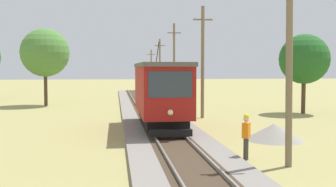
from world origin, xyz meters
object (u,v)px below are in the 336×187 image
(tree_right_near, at_px, (45,53))
(track_worker, at_px, (246,135))
(red_tram, at_px, (161,92))
(utility_pole_distant, at_px, (160,66))
(tree_left_near, at_px, (304,59))
(utility_pole_mid, at_px, (203,61))
(utility_pole_horizon, at_px, (151,69))
(utility_pole_far, at_px, (174,62))
(gravel_pile, at_px, (274,132))
(utility_pole_near_tram, at_px, (289,59))

(tree_right_near, bearing_deg, track_worker, -64.47)
(red_tram, height_order, tree_right_near, tree_right_near)
(utility_pole_distant, bearing_deg, tree_left_near, -71.65)
(utility_pole_distant, bearing_deg, red_tram, -96.31)
(red_tram, xyz_separation_m, tree_left_near, (12.01, 6.81, 2.04))
(utility_pole_mid, xyz_separation_m, utility_pole_distant, (0.00, 27.14, -0.14))
(utility_pole_distant, relative_size, utility_pole_horizon, 1.13)
(tree_right_near, bearing_deg, red_tram, -60.67)
(utility_pole_mid, height_order, utility_pole_far, utility_pole_far)
(utility_pole_horizon, distance_m, tree_left_near, 39.66)
(utility_pole_distant, xyz_separation_m, tree_right_near, (-12.66, -16.07, 1.09))
(utility_pole_far, bearing_deg, utility_pole_distant, 90.00)
(utility_pole_horizon, bearing_deg, red_tram, -94.48)
(red_tram, bearing_deg, utility_pole_mid, 55.07)
(utility_pole_mid, relative_size, gravel_pile, 2.76)
(gravel_pile, bearing_deg, tree_right_near, 125.29)
(tree_right_near, bearing_deg, gravel_pile, -54.71)
(gravel_pile, relative_size, tree_left_near, 0.46)
(utility_pole_mid, bearing_deg, utility_pole_far, 90.00)
(utility_pole_near_tram, bearing_deg, red_tram, 111.69)
(utility_pole_distant, bearing_deg, utility_pole_mid, -90.00)
(tree_left_near, bearing_deg, utility_pole_distant, 108.35)
(utility_pole_distant, bearing_deg, tree_right_near, -128.23)
(utility_pole_near_tram, xyz_separation_m, gravel_pile, (1.59, 5.02, -3.43))
(track_worker, bearing_deg, utility_pole_mid, 118.92)
(tree_right_near, bearing_deg, utility_pole_distant, 51.77)
(utility_pole_mid, relative_size, track_worker, 4.42)
(utility_pole_near_tram, distance_m, utility_pole_horizon, 54.53)
(red_tram, bearing_deg, tree_right_near, 119.33)
(utility_pole_far, relative_size, utility_pole_distant, 1.08)
(gravel_pile, distance_m, tree_right_near, 25.08)
(tree_left_near, bearing_deg, red_tram, -150.43)
(utility_pole_far, bearing_deg, red_tram, -100.77)
(utility_pole_near_tram, bearing_deg, utility_pole_horizon, 90.00)
(utility_pole_horizon, relative_size, gravel_pile, 2.36)
(utility_pole_mid, height_order, tree_left_near, utility_pole_mid)
(gravel_pile, distance_m, tree_left_near, 13.32)
(red_tram, bearing_deg, utility_pole_far, 79.23)
(utility_pole_near_tram, bearing_deg, track_worker, 136.70)
(utility_pole_far, bearing_deg, utility_pole_mid, -90.00)
(utility_pole_mid, height_order, tree_right_near, utility_pole_mid)
(utility_pole_distant, relative_size, tree_right_near, 1.05)
(utility_pole_mid, height_order, utility_pole_horizon, utility_pole_mid)
(utility_pole_distant, height_order, tree_right_near, utility_pole_distant)
(red_tram, distance_m, utility_pole_far, 19.20)
(track_worker, bearing_deg, tree_left_near, 90.86)
(utility_pole_distant, relative_size, gravel_pile, 2.66)
(utility_pole_mid, relative_size, utility_pole_distant, 1.04)
(utility_pole_far, height_order, utility_pole_horizon, utility_pole_far)
(red_tram, xyz_separation_m, utility_pole_horizon, (3.57, 45.56, 1.27))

